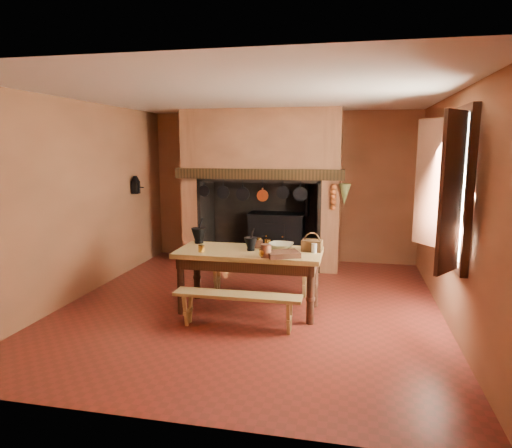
{
  "coord_description": "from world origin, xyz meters",
  "views": [
    {
      "loc": [
        1.3,
        -5.83,
        2.15
      ],
      "look_at": [
        0.0,
        0.3,
        1.09
      ],
      "focal_mm": 32.0,
      "sensor_mm": 36.0,
      "label": 1
    }
  ],
  "objects_px": {
    "mixing_bowl": "(281,246)",
    "wicker_basket": "(312,245)",
    "work_table": "(249,260)",
    "iron_range": "(277,237)",
    "bench_front": "(237,302)",
    "coffee_grinder": "(258,243)"
  },
  "relations": [
    {
      "from": "work_table",
      "to": "wicker_basket",
      "type": "relative_size",
      "value": 6.94
    },
    {
      "from": "mixing_bowl",
      "to": "wicker_basket",
      "type": "distance_m",
      "value": 0.41
    },
    {
      "from": "coffee_grinder",
      "to": "wicker_basket",
      "type": "height_order",
      "value": "wicker_basket"
    },
    {
      "from": "bench_front",
      "to": "mixing_bowl",
      "type": "distance_m",
      "value": 1.03
    },
    {
      "from": "coffee_grinder",
      "to": "work_table",
      "type": "bearing_deg",
      "value": -131.4
    },
    {
      "from": "work_table",
      "to": "mixing_bowl",
      "type": "relative_size",
      "value": 5.72
    },
    {
      "from": "iron_range",
      "to": "mixing_bowl",
      "type": "xyz_separation_m",
      "value": [
        0.45,
        -2.45,
        0.37
      ]
    },
    {
      "from": "bench_front",
      "to": "wicker_basket",
      "type": "distance_m",
      "value": 1.25
    },
    {
      "from": "work_table",
      "to": "bench_front",
      "type": "height_order",
      "value": "work_table"
    },
    {
      "from": "mixing_bowl",
      "to": "wicker_basket",
      "type": "relative_size",
      "value": 1.21
    },
    {
      "from": "work_table",
      "to": "mixing_bowl",
      "type": "height_order",
      "value": "mixing_bowl"
    },
    {
      "from": "iron_range",
      "to": "work_table",
      "type": "distance_m",
      "value": 2.62
    },
    {
      "from": "bench_front",
      "to": "coffee_grinder",
      "type": "relative_size",
      "value": 9.27
    },
    {
      "from": "work_table",
      "to": "bench_front",
      "type": "relative_size",
      "value": 1.23
    },
    {
      "from": "work_table",
      "to": "iron_range",
      "type": "bearing_deg",
      "value": 91.15
    },
    {
      "from": "mixing_bowl",
      "to": "wicker_basket",
      "type": "height_order",
      "value": "wicker_basket"
    },
    {
      "from": "bench_front",
      "to": "wicker_basket",
      "type": "bearing_deg",
      "value": 43.93
    },
    {
      "from": "bench_front",
      "to": "coffee_grinder",
      "type": "bearing_deg",
      "value": 84.28
    },
    {
      "from": "coffee_grinder",
      "to": "wicker_basket",
      "type": "bearing_deg",
      "value": -22.28
    },
    {
      "from": "iron_range",
      "to": "wicker_basket",
      "type": "relative_size",
      "value": 5.89
    },
    {
      "from": "bench_front",
      "to": "work_table",
      "type": "bearing_deg",
      "value": 90.0
    },
    {
      "from": "mixing_bowl",
      "to": "wicker_basket",
      "type": "xyz_separation_m",
      "value": [
        0.41,
        -0.02,
        0.04
      ]
    }
  ]
}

